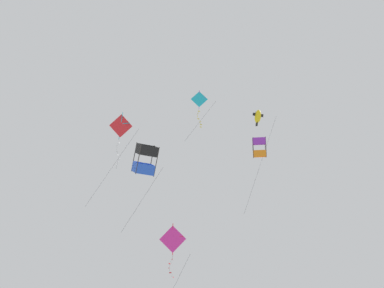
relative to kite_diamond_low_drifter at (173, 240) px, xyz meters
name	(u,v)px	position (x,y,z in m)	size (l,w,h in m)	color
kite_diamond_low_drifter	(173,240)	(0.00, 0.00, 0.00)	(1.98, 1.22, 5.27)	#DB2D93
kite_diamond_highest	(121,127)	(3.67, -3.62, 9.94)	(3.46, 2.24, 8.19)	red
kite_diamond_near_right	(199,100)	(-2.62, -3.01, 12.89)	(2.48, 1.55, 5.34)	#1EB2C6
kite_fish_far_centre	(258,117)	(-7.87, -3.42, 12.20)	(2.95, 2.07, 9.72)	yellow
kite_box_near_left	(145,159)	(2.17, 0.88, 5.23)	(2.52, 2.36, 6.67)	black
kite_box_upper_right	(259,147)	(-3.59, 7.55, 3.60)	(1.08, 1.33, 1.37)	purple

